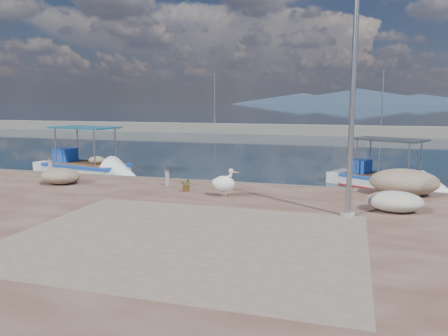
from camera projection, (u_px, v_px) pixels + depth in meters
The scene contains 15 objects.
ground at pixel (191, 223), 14.47m from camera, with size 1400.00×1400.00×0.00m, color #162635.
quay at pixel (85, 291), 8.74m from camera, with size 44.00×22.00×0.50m, color #542C24.
quay_patch at pixel (186, 238), 11.27m from camera, with size 9.00×7.00×0.01m, color gray.
breakwater at pixel (310, 130), 52.27m from camera, with size 120.00×2.20×7.50m.
mountains at pixel (355, 97), 627.64m from camera, with size 370.00×280.00×22.00m.
boat_left at pixel (86, 170), 24.10m from camera, with size 6.69×3.29×3.08m.
boat_right at pixel (385, 183), 20.47m from camera, with size 5.78×4.25×2.68m.
pelican at pixel (224, 183), 16.11m from camera, with size 1.14×0.68×1.08m.
lamp_post at pixel (352, 108), 12.99m from camera, with size 0.44×0.96×7.00m.
bollard_near at pixel (167, 177), 18.26m from camera, with size 0.22×0.22×0.68m.
bollard_far at pixel (50, 165), 21.24m from camera, with size 0.25×0.25×0.77m.
potted_plant at pixel (187, 185), 17.09m from camera, with size 0.48×0.41×0.53m, color #33722D.
net_pile_c at pixel (404, 182), 16.45m from camera, with size 2.52×1.80×0.99m, color tan.
net_pile_d at pixel (395, 201), 13.98m from camera, with size 1.76×1.32×0.66m, color beige.
net_pile_b at pixel (60, 176), 18.67m from camera, with size 1.74×1.36×0.68m, color tan.
Camera 1 is at (5.03, -13.13, 4.01)m, focal length 35.00 mm.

